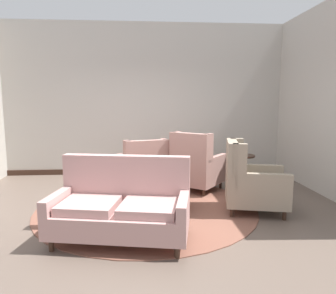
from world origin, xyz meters
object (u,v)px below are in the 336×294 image
at_px(armchair_beside_settee, 143,167).
at_px(side_table, 242,170).
at_px(coffee_table, 161,184).
at_px(porcelain_vase, 159,171).
at_px(settee, 121,207).
at_px(armchair_foreground_right, 250,183).
at_px(armchair_near_window, 196,167).

relative_size(armchair_beside_settee, side_table, 1.50).
distance_m(coffee_table, armchair_beside_settee, 1.23).
relative_size(porcelain_vase, settee, 0.18).
relative_size(porcelain_vase, armchair_beside_settee, 0.30).
relative_size(coffee_table, armchair_foreground_right, 0.78).
bearing_deg(armchair_near_window, side_table, -150.95).
height_order(coffee_table, porcelain_vase, porcelain_vase).
height_order(coffee_table, settee, settee).
distance_m(settee, armchair_beside_settee, 2.29).
distance_m(coffee_table, side_table, 1.73).
xyz_separation_m(settee, armchair_foreground_right, (1.87, 0.84, 0.05)).
xyz_separation_m(porcelain_vase, side_table, (1.57, 0.84, -0.20)).
relative_size(coffee_table, porcelain_vase, 2.74).
relative_size(armchair_foreground_right, armchair_beside_settee, 1.04).
distance_m(porcelain_vase, armchair_foreground_right, 1.40).
relative_size(coffee_table, side_table, 1.22).
distance_m(armchair_near_window, armchair_beside_settee, 1.01).
xyz_separation_m(settee, armchair_near_window, (1.24, 2.01, 0.06)).
distance_m(armchair_foreground_right, side_table, 1.06).
xyz_separation_m(porcelain_vase, armchair_near_window, (0.75, 0.98, -0.15)).
xyz_separation_m(coffee_table, porcelain_vase, (-0.04, -0.04, 0.22)).
xyz_separation_m(coffee_table, armchair_beside_settee, (-0.27, 1.20, 0.03)).
bearing_deg(side_table, porcelain_vase, -151.92).
bearing_deg(coffee_table, side_table, 27.61).
distance_m(coffee_table, armchair_near_window, 1.18).
bearing_deg(settee, armchair_beside_settee, 94.23).
relative_size(coffee_table, armchair_beside_settee, 0.81).
xyz_separation_m(armchair_foreground_right, side_table, (0.20, 1.04, -0.04)).
distance_m(porcelain_vase, armchair_beside_settee, 1.28).
relative_size(settee, side_table, 2.50).
distance_m(settee, side_table, 2.79).
height_order(porcelain_vase, armchair_beside_settee, armchair_beside_settee).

